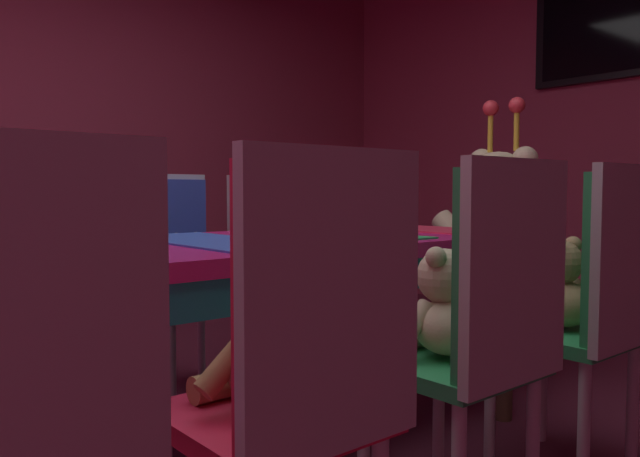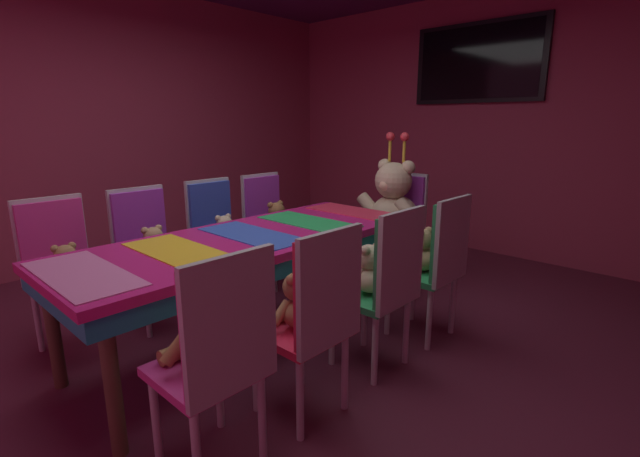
# 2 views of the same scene
# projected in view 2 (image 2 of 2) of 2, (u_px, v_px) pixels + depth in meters

# --- Properties ---
(ground_plane) EXTENTS (7.90, 7.90, 0.00)m
(ground_plane) POSITION_uv_depth(u_px,v_px,m) (256.00, 340.00, 3.02)
(ground_plane) COLOR #591E33
(wall_back) EXTENTS (5.20, 0.12, 2.80)m
(wall_back) POSITION_uv_depth(u_px,v_px,m) (476.00, 125.00, 4.97)
(wall_back) COLOR #99334C
(wall_back) RESTS_ON ground_plane
(wall_left) EXTENTS (0.12, 6.40, 2.80)m
(wall_left) POSITION_uv_depth(u_px,v_px,m) (85.00, 126.00, 4.41)
(wall_left) COLOR #99334C
(wall_left) RESTS_ON ground_plane
(banquet_table) EXTENTS (0.90, 2.41, 0.75)m
(banquet_table) POSITION_uv_depth(u_px,v_px,m) (253.00, 248.00, 2.87)
(banquet_table) COLOR #C61E72
(banquet_table) RESTS_ON ground_plane
(chair_left_0) EXTENTS (0.42, 0.41, 0.98)m
(chair_left_0) POSITION_uv_depth(u_px,v_px,m) (59.00, 259.00, 2.84)
(chair_left_0) COLOR #CC338C
(chair_left_0) RESTS_ON ground_plane
(teddy_left_0) EXTENTS (0.21, 0.28, 0.26)m
(teddy_left_0) POSITION_uv_depth(u_px,v_px,m) (67.00, 267.00, 2.75)
(teddy_left_0) COLOR #9E7247
(teddy_left_0) RESTS_ON chair_left_0
(chair_left_1) EXTENTS (0.42, 0.41, 0.98)m
(chair_left_1) POSITION_uv_depth(u_px,v_px,m) (145.00, 241.00, 3.24)
(chair_left_1) COLOR purple
(chair_left_1) RESTS_ON ground_plane
(teddy_left_1) EXTENTS (0.22, 0.29, 0.27)m
(teddy_left_1) POSITION_uv_depth(u_px,v_px,m) (155.00, 248.00, 3.15)
(teddy_left_1) COLOR tan
(teddy_left_1) RESTS_ON chair_left_1
(chair_left_2) EXTENTS (0.42, 0.41, 0.98)m
(chair_left_2) POSITION_uv_depth(u_px,v_px,m) (215.00, 227.00, 3.68)
(chair_left_2) COLOR #2D47B2
(chair_left_2) RESTS_ON ground_plane
(teddy_left_2) EXTENTS (0.21, 0.28, 0.26)m
(teddy_left_2) POSITION_uv_depth(u_px,v_px,m) (225.00, 233.00, 3.59)
(teddy_left_2) COLOR beige
(teddy_left_2) RESTS_ON chair_left_2
(chair_left_3) EXTENTS (0.42, 0.41, 0.98)m
(chair_left_3) POSITION_uv_depth(u_px,v_px,m) (267.00, 217.00, 4.05)
(chair_left_3) COLOR purple
(chair_left_3) RESTS_ON ground_plane
(teddy_left_3) EXTENTS (0.25, 0.32, 0.30)m
(teddy_left_3) POSITION_uv_depth(u_px,v_px,m) (277.00, 221.00, 3.95)
(teddy_left_3) COLOR olive
(teddy_left_3) RESTS_ON chair_left_3
(chair_right_0) EXTENTS (0.42, 0.41, 0.98)m
(chair_right_0) POSITION_uv_depth(u_px,v_px,m) (221.00, 346.00, 1.74)
(chair_right_0) COLOR #CC338C
(chair_right_0) RESTS_ON ground_plane
(teddy_right_0) EXTENTS (0.27, 0.34, 0.33)m
(teddy_right_0) POSITION_uv_depth(u_px,v_px,m) (200.00, 334.00, 1.83)
(teddy_right_0) COLOR olive
(teddy_right_0) RESTS_ON chair_right_0
(chair_right_1) EXTENTS (0.42, 0.41, 0.98)m
(chair_right_1) POSITION_uv_depth(u_px,v_px,m) (318.00, 308.00, 2.08)
(chair_right_1) COLOR red
(chair_right_1) RESTS_ON ground_plane
(teddy_right_1) EXTENTS (0.24, 0.30, 0.29)m
(teddy_right_1) POSITION_uv_depth(u_px,v_px,m) (297.00, 303.00, 2.18)
(teddy_right_1) COLOR #9E7247
(teddy_right_1) RESTS_ON chair_right_1
(chair_right_2) EXTENTS (0.42, 0.41, 0.98)m
(chair_right_2) POSITION_uv_depth(u_px,v_px,m) (388.00, 276.00, 2.52)
(chair_right_2) COLOR #268C4C
(chair_right_2) RESTS_ON ground_plane
(teddy_right_2) EXTENTS (0.25, 0.32, 0.30)m
(teddy_right_2) POSITION_uv_depth(u_px,v_px,m) (368.00, 272.00, 2.62)
(teddy_right_2) COLOR beige
(teddy_right_2) RESTS_ON chair_right_2
(chair_right_3) EXTENTS (0.42, 0.41, 0.98)m
(chair_right_3) POSITION_uv_depth(u_px,v_px,m) (440.00, 255.00, 2.90)
(chair_right_3) COLOR #268C4C
(chair_right_3) RESTS_ON ground_plane
(teddy_right_3) EXTENTS (0.24, 0.32, 0.30)m
(teddy_right_3) POSITION_uv_depth(u_px,v_px,m) (420.00, 252.00, 3.00)
(teddy_right_3) COLOR tan
(teddy_right_3) RESTS_ON chair_right_3
(throne_chair) EXTENTS (0.41, 0.42, 0.98)m
(throne_chair) POSITION_uv_depth(u_px,v_px,m) (402.00, 215.00, 4.12)
(throne_chair) COLOR purple
(throne_chair) RESTS_ON ground_plane
(king_teddy_bear) EXTENTS (0.70, 0.54, 0.89)m
(king_teddy_bear) POSITION_uv_depth(u_px,v_px,m) (392.00, 202.00, 3.97)
(king_teddy_bear) COLOR beige
(king_teddy_bear) RESTS_ON throne_chair
(wall_tv) EXTENTS (1.42, 0.06, 0.83)m
(wall_tv) POSITION_uv_depth(u_px,v_px,m) (478.00, 63.00, 4.75)
(wall_tv) COLOR black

